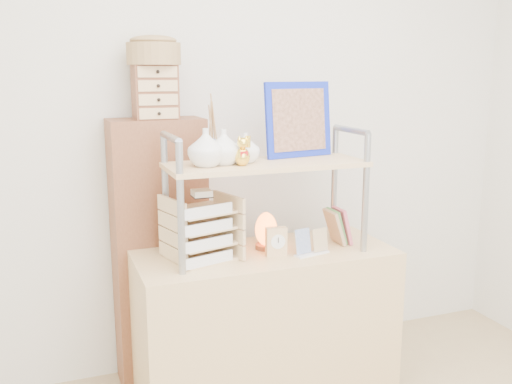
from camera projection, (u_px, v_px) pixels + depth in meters
room_shell at (365, 29)px, 1.71m from camera, size 3.42×3.41×2.61m
desk at (266, 327)px, 2.72m from camera, size 1.20×0.50×0.75m
cabinet at (160, 254)px, 2.85m from camera, size 0.45×0.25×1.35m
hutch at (254, 157)px, 2.54m from camera, size 0.90×0.34×0.77m
letter_tray at (202, 232)px, 2.52m from camera, size 0.31×0.31×0.32m
salt_lamp at (266, 230)px, 2.67m from camera, size 0.12×0.11×0.18m
desk_clock at (276, 242)px, 2.58m from camera, size 0.10×0.05×0.13m
postcard_stand at (311, 247)px, 2.60m from camera, size 0.18×0.08×0.12m
drawer_chest at (155, 92)px, 2.67m from camera, size 0.20×0.16×0.25m
woven_basket at (154, 54)px, 2.63m from camera, size 0.25×0.25×0.10m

